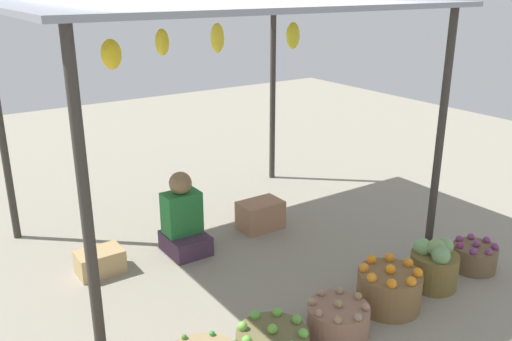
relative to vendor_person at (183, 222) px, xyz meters
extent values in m
plane|color=gray|center=(0.32, -0.06, -0.30)|extent=(14.00, 14.00, 0.00)
cylinder|color=#38332D|center=(-1.25, -1.31, 0.81)|extent=(0.07, 0.07, 2.22)
cylinder|color=#38332D|center=(1.89, -1.31, 0.81)|extent=(0.07, 0.07, 2.22)
cylinder|color=#38332D|center=(-1.25, 1.19, 0.81)|extent=(0.07, 0.07, 2.22)
cylinder|color=#38332D|center=(1.89, 1.19, 0.81)|extent=(0.07, 0.07, 2.22)
cube|color=gray|center=(0.32, -0.06, 1.94)|extent=(3.43, 2.81, 0.04)
ellipsoid|color=yellow|center=(-0.65, -0.28, 1.61)|extent=(0.15, 0.15, 0.22)
ellipsoid|color=yellow|center=(0.01, 0.27, 1.61)|extent=(0.12, 0.12, 0.23)
ellipsoid|color=yellow|center=(0.61, 0.33, 1.61)|extent=(0.13, 0.13, 0.28)
ellipsoid|color=yellow|center=(1.34, 0.12, 1.61)|extent=(0.13, 0.13, 0.26)
cube|color=#452E43|center=(0.00, -0.03, -0.21)|extent=(0.36, 0.44, 0.18)
cube|color=#257433|center=(0.00, 0.02, 0.08)|extent=(0.34, 0.22, 0.40)
sphere|color=olive|center=(0.00, 0.02, 0.38)|extent=(0.21, 0.21, 0.21)
sphere|color=#2F8A34|center=(-0.63, -1.64, 0.00)|extent=(0.04, 0.04, 0.04)
sphere|color=#3B7F27|center=(-0.80, -1.57, 0.00)|extent=(0.04, 0.04, 0.04)
sphere|color=#6FB73E|center=(-0.24, -1.75, -0.06)|extent=(0.07, 0.07, 0.07)
sphere|color=#67AD40|center=(-0.04, -1.75, -0.06)|extent=(0.07, 0.07, 0.07)
sphere|color=#68B940|center=(-0.10, -1.61, -0.06)|extent=(0.07, 0.07, 0.07)
sphere|color=#63AB40|center=(-0.24, -1.55, -0.06)|extent=(0.07, 0.07, 0.07)
sphere|color=#72B945|center=(-0.39, -1.61, -0.06)|extent=(0.07, 0.07, 0.07)
sphere|color=#6CB843|center=(-0.44, -1.75, -0.06)|extent=(0.07, 0.07, 0.07)
sphere|color=#67B741|center=(-0.10, -1.90, -0.06)|extent=(0.07, 0.07, 0.07)
cylinder|color=#936B55|center=(0.31, -1.79, -0.18)|extent=(0.45, 0.45, 0.23)
sphere|color=#9F8757|center=(0.31, -1.79, -0.04)|extent=(0.06, 0.06, 0.06)
sphere|color=#9E7E50|center=(0.50, -1.79, -0.05)|extent=(0.06, 0.06, 0.06)
sphere|color=#97825E|center=(0.44, -1.66, -0.05)|extent=(0.06, 0.06, 0.06)
sphere|color=#9C775F|center=(0.31, -1.60, -0.05)|extent=(0.06, 0.06, 0.06)
sphere|color=#9A7F57|center=(0.18, -1.66, -0.05)|extent=(0.06, 0.06, 0.06)
sphere|color=#A57560|center=(0.12, -1.79, -0.05)|extent=(0.06, 0.06, 0.06)
sphere|color=#997953|center=(0.18, -1.93, -0.05)|extent=(0.06, 0.06, 0.06)
sphere|color=#9B7F60|center=(0.31, -1.98, -0.05)|extent=(0.06, 0.06, 0.06)
sphere|color=#9D765C|center=(0.44, -1.93, -0.05)|extent=(0.06, 0.06, 0.06)
cylinder|color=brown|center=(0.88, -1.74, -0.15)|extent=(0.49, 0.49, 0.30)
sphere|color=orange|center=(0.88, -1.74, 0.03)|extent=(0.08, 0.08, 0.08)
sphere|color=orange|center=(1.08, -1.74, 0.02)|extent=(0.08, 0.08, 0.08)
sphere|color=orange|center=(1.02, -1.60, 0.02)|extent=(0.08, 0.08, 0.08)
sphere|color=orange|center=(0.88, -1.54, 0.02)|extent=(0.08, 0.08, 0.08)
sphere|color=orange|center=(0.74, -1.60, 0.02)|extent=(0.08, 0.08, 0.08)
sphere|color=orange|center=(0.68, -1.74, 0.02)|extent=(0.08, 0.08, 0.08)
sphere|color=orange|center=(0.74, -1.89, 0.02)|extent=(0.08, 0.08, 0.08)
sphere|color=orange|center=(0.88, -1.95, 0.02)|extent=(0.08, 0.08, 0.08)
sphere|color=orange|center=(1.02, -1.89, 0.02)|extent=(0.08, 0.08, 0.08)
cylinder|color=brown|center=(1.42, -1.74, -0.15)|extent=(0.39, 0.39, 0.29)
sphere|color=#7D9E60|center=(1.42, -1.74, 0.05)|extent=(0.15, 0.15, 0.15)
sphere|color=#749E61|center=(1.53, -1.74, 0.04)|extent=(0.15, 0.15, 0.15)
sphere|color=#73A664|center=(1.37, -1.65, 0.04)|extent=(0.15, 0.15, 0.15)
sphere|color=#719E66|center=(1.37, -1.83, 0.04)|extent=(0.15, 0.15, 0.15)
cylinder|color=brown|center=(1.96, -1.75, -0.19)|extent=(0.38, 0.38, 0.22)
sphere|color=#7B3B71|center=(1.96, -1.75, -0.05)|extent=(0.06, 0.06, 0.06)
sphere|color=#883674|center=(2.11, -1.75, -0.06)|extent=(0.06, 0.06, 0.06)
sphere|color=#883F71|center=(2.05, -1.63, -0.06)|extent=(0.06, 0.06, 0.06)
sphere|color=#753B6A|center=(1.92, -1.61, -0.06)|extent=(0.06, 0.06, 0.06)
sphere|color=#842F6D|center=(1.82, -1.69, -0.06)|extent=(0.06, 0.06, 0.06)
sphere|color=#773476|center=(1.82, -1.82, -0.06)|extent=(0.06, 0.06, 0.06)
sphere|color=#753B67|center=(1.92, -1.90, -0.06)|extent=(0.06, 0.06, 0.06)
sphere|color=#763173|center=(2.05, -1.87, -0.06)|extent=(0.06, 0.06, 0.06)
cube|color=#A77758|center=(0.88, 0.00, -0.15)|extent=(0.44, 0.30, 0.29)
cube|color=tan|center=(-0.80, 0.04, -0.19)|extent=(0.39, 0.27, 0.21)
camera|label=1|loc=(-2.06, -4.22, 2.11)|focal=38.33mm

